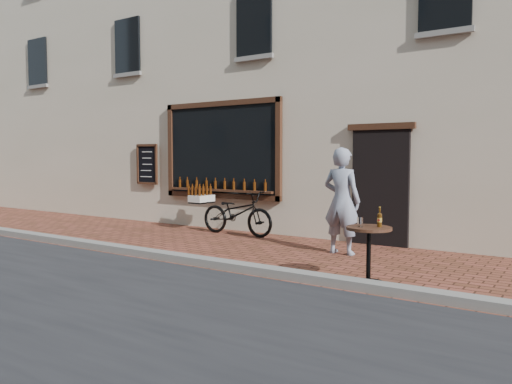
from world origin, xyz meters
The scene contains 6 objects.
ground centered at (0.00, 0.00, 0.00)m, with size 90.00×90.00×0.00m, color #592D1C.
kerb centered at (0.00, 0.20, 0.06)m, with size 90.00×0.25×0.12m, color slate.
shop_building centered at (0.00, 6.50, 5.00)m, with size 28.00×6.20×10.00m.
cargo_bicycle centered at (-1.14, 2.95, 0.49)m, with size 2.17×0.67×1.02m.
bistro_table centered at (2.81, 0.52, 0.55)m, with size 0.60×0.60×1.03m.
pedestrian centered at (1.64, 2.26, 0.93)m, with size 0.68×0.44×1.85m, color gray.
Camera 1 is at (5.18, -5.73, 1.68)m, focal length 35.00 mm.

